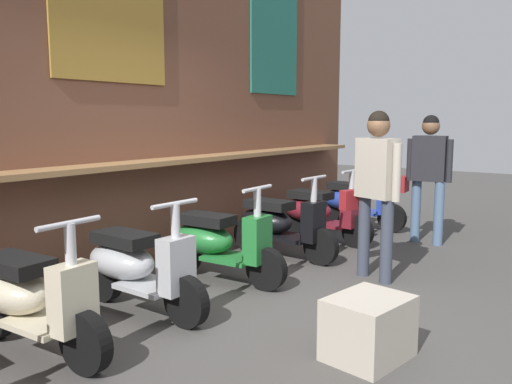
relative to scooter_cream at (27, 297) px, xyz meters
name	(u,v)px	position (x,y,z in m)	size (l,w,h in m)	color
ground_plane	(283,318)	(1.53, -1.08, -0.39)	(26.27, 26.27, 0.00)	#474442
market_stall_facade	(109,86)	(1.53, 0.94, 1.52)	(9.38, 0.61, 3.81)	brown
scooter_cream	(27,297)	(0.00, 0.00, 0.00)	(0.47, 1.40, 0.97)	beige
scooter_silver	(135,265)	(0.96, 0.00, 0.00)	(0.46, 1.40, 0.97)	#B2B5BA
scooter_green	(216,242)	(2.00, 0.00, 0.00)	(0.47, 1.40, 0.97)	#237533
scooter_black	(278,224)	(3.10, 0.00, 0.00)	(0.46, 1.40, 0.97)	black
scooter_maroon	(318,212)	(4.06, 0.00, 0.00)	(0.48, 1.40, 0.97)	maroon
scooter_blue	(354,201)	(5.16, 0.00, 0.00)	(0.46, 1.40, 0.97)	#233D9E
shopper_with_handbag	(428,166)	(4.77, -1.17, 0.60)	(0.31, 0.65, 1.63)	slate
shopper_browsing	(376,178)	(2.94, -1.25, 0.62)	(0.40, 0.66, 1.66)	#383D4C
merchandise_crate	(368,328)	(1.26, -1.93, -0.18)	(0.55, 0.44, 0.42)	#B2A899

